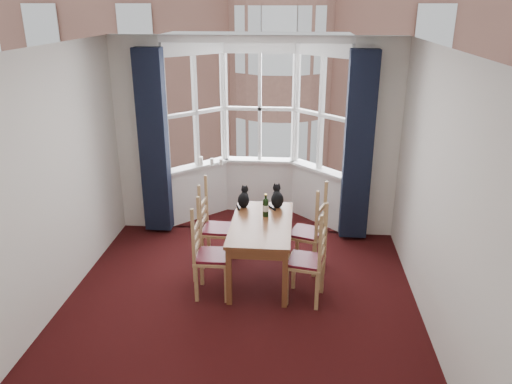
# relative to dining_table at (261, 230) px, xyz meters

# --- Properties ---
(floor) EXTENTS (4.50, 4.50, 0.00)m
(floor) POSITION_rel_dining_table_xyz_m (-0.19, -0.85, -0.64)
(floor) COLOR black
(floor) RESTS_ON ground
(ceiling) EXTENTS (4.50, 4.50, 0.00)m
(ceiling) POSITION_rel_dining_table_xyz_m (-0.19, -0.85, 2.16)
(ceiling) COLOR white
(ceiling) RESTS_ON floor
(wall_left) EXTENTS (0.00, 4.50, 4.50)m
(wall_left) POSITION_rel_dining_table_xyz_m (-2.19, -0.85, 0.76)
(wall_left) COLOR silver
(wall_left) RESTS_ON floor
(wall_right) EXTENTS (0.00, 4.50, 4.50)m
(wall_right) POSITION_rel_dining_table_xyz_m (1.81, -0.85, 0.76)
(wall_right) COLOR silver
(wall_right) RESTS_ON floor
(wall_near) EXTENTS (4.00, 0.00, 4.00)m
(wall_near) POSITION_rel_dining_table_xyz_m (-0.19, -3.10, 0.76)
(wall_near) COLOR silver
(wall_near) RESTS_ON floor
(wall_back_pier_left) EXTENTS (0.70, 0.12, 2.80)m
(wall_back_pier_left) POSITION_rel_dining_table_xyz_m (-1.84, 1.40, 0.76)
(wall_back_pier_left) COLOR silver
(wall_back_pier_left) RESTS_ON floor
(wall_back_pier_right) EXTENTS (0.70, 0.12, 2.80)m
(wall_back_pier_right) POSITION_rel_dining_table_xyz_m (1.46, 1.40, 0.76)
(wall_back_pier_right) COLOR silver
(wall_back_pier_right) RESTS_ON floor
(bay_window) EXTENTS (2.76, 0.94, 2.80)m
(bay_window) POSITION_rel_dining_table_xyz_m (-0.19, 1.91, 0.76)
(bay_window) COLOR white
(bay_window) RESTS_ON floor
(curtain_left) EXTENTS (0.38, 0.22, 2.60)m
(curtain_left) POSITION_rel_dining_table_xyz_m (-1.61, 1.22, 0.71)
(curtain_left) COLOR black
(curtain_left) RESTS_ON floor
(curtain_right) EXTENTS (0.38, 0.22, 2.60)m
(curtain_right) POSITION_rel_dining_table_xyz_m (1.23, 1.22, 0.71)
(curtain_right) COLOR black
(curtain_right) RESTS_ON floor
(dining_table) EXTENTS (0.73, 1.35, 0.74)m
(dining_table) POSITION_rel_dining_table_xyz_m (0.00, 0.00, 0.00)
(dining_table) COLOR brown
(dining_table) RESTS_ON floor
(chair_left_near) EXTENTS (0.41, 0.43, 0.92)m
(chair_left_near) POSITION_rel_dining_table_xyz_m (-0.62, -0.42, -0.17)
(chair_left_near) COLOR tan
(chair_left_near) RESTS_ON floor
(chair_left_far) EXTENTS (0.42, 0.44, 0.92)m
(chair_left_far) POSITION_rel_dining_table_xyz_m (-0.67, 0.31, -0.17)
(chair_left_far) COLOR tan
(chair_left_far) RESTS_ON floor
(chair_right_near) EXTENTS (0.47, 0.49, 0.92)m
(chair_right_near) POSITION_rel_dining_table_xyz_m (0.62, -0.46, -0.17)
(chair_right_near) COLOR tan
(chair_right_near) RESTS_ON floor
(chair_right_far) EXTENTS (0.51, 0.52, 0.92)m
(chair_right_far) POSITION_rel_dining_table_xyz_m (0.63, 0.27, -0.17)
(chair_right_far) COLOR tan
(chair_right_far) RESTS_ON floor
(cat_left) EXTENTS (0.17, 0.23, 0.29)m
(cat_left) POSITION_rel_dining_table_xyz_m (-0.26, 0.48, 0.20)
(cat_left) COLOR black
(cat_left) RESTS_ON dining_table
(cat_right) EXTENTS (0.19, 0.25, 0.31)m
(cat_right) POSITION_rel_dining_table_xyz_m (0.16, 0.51, 0.21)
(cat_right) COLOR black
(cat_right) RESTS_ON dining_table
(wine_bottle) EXTENTS (0.07, 0.07, 0.29)m
(wine_bottle) POSITION_rel_dining_table_xyz_m (0.04, 0.20, 0.22)
(wine_bottle) COLOR black
(wine_bottle) RESTS_ON dining_table
(candle_tall) EXTENTS (0.06, 0.06, 0.13)m
(candle_tall) POSITION_rel_dining_table_xyz_m (-1.06, 1.75, 0.29)
(candle_tall) COLOR white
(candle_tall) RESTS_ON bay_window
(candle_short) EXTENTS (0.06, 0.06, 0.10)m
(candle_short) POSITION_rel_dining_table_xyz_m (-0.90, 1.78, 0.28)
(candle_short) COLOR white
(candle_short) RESTS_ON bay_window
(candle_extra) EXTENTS (0.05, 0.05, 0.09)m
(candle_extra) POSITION_rel_dining_table_xyz_m (-0.76, 1.80, 0.27)
(candle_extra) COLOR white
(candle_extra) RESTS_ON bay_window
(street) EXTENTS (80.00, 80.00, 0.00)m
(street) POSITION_rel_dining_table_xyz_m (-0.19, 31.40, -6.64)
(street) COLOR #333335
(street) RESTS_ON ground
(tenement_building) EXTENTS (18.40, 7.80, 15.20)m
(tenement_building) POSITION_rel_dining_table_xyz_m (-0.19, 13.16, 0.96)
(tenement_building) COLOR #955E4D
(tenement_building) RESTS_ON street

